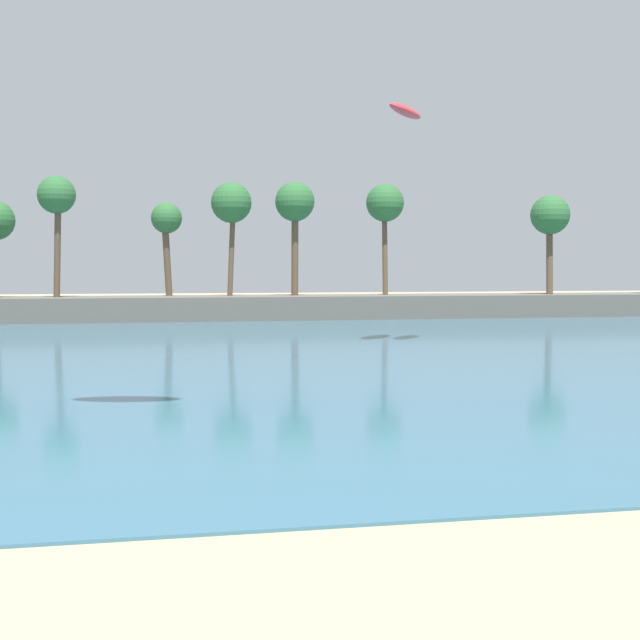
{
  "coord_description": "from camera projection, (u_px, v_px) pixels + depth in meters",
  "views": [
    {
      "loc": [
        -3.91,
        -2.86,
        3.98
      ],
      "look_at": [
        -0.58,
        13.52,
        2.96
      ],
      "focal_mm": 48.98,
      "sensor_mm": 36.0,
      "label": 1
    }
  ],
  "objects": [
    {
      "name": "sea",
      "position": [
        203.0,
        326.0,
        58.85
      ],
      "size": [
        220.0,
        92.77,
        0.06
      ],
      "primitive_type": "cube",
      "color": "#386B84",
      "rests_on": "ground"
    },
    {
      "name": "palm_headland",
      "position": [
        214.0,
        281.0,
        65.16
      ],
      "size": [
        93.4,
        6.56,
        13.24
      ],
      "color": "#605B54",
      "rests_on": "ground"
    },
    {
      "name": "kite_aloft_low_near_shore",
      "position": [
        405.0,
        111.0,
        43.16
      ],
      "size": [
        3.11,
        3.65,
        0.9
      ],
      "primitive_type": "ellipsoid",
      "rotation": [
        0.37,
        0.0,
        0.96
      ],
      "color": "red"
    }
  ]
}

